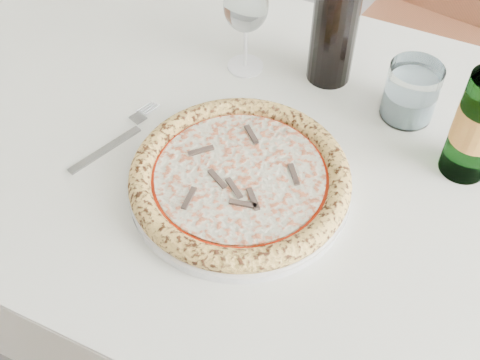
{
  "coord_description": "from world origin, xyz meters",
  "views": [
    {
      "loc": [
        0.46,
        -0.84,
        1.45
      ],
      "look_at": [
        0.16,
        -0.34,
        0.78
      ],
      "focal_mm": 45.0,
      "sensor_mm": 36.0,
      "label": 1
    }
  ],
  "objects_px": {
    "chair_far": "(449,17)",
    "tumbler": "(410,95)",
    "wine_bottle": "(337,11)",
    "dining_table": "(270,185)",
    "plate": "(240,185)",
    "wine_glass": "(246,9)",
    "pizza": "(240,177)"
  },
  "relations": [
    {
      "from": "chair_far",
      "to": "tumbler",
      "type": "relative_size",
      "value": 9.59
    },
    {
      "from": "chair_far",
      "to": "wine_bottle",
      "type": "relative_size",
      "value": 2.97
    },
    {
      "from": "dining_table",
      "to": "plate",
      "type": "height_order",
      "value": "plate"
    },
    {
      "from": "tumbler",
      "to": "plate",
      "type": "bearing_deg",
      "value": -118.38
    },
    {
      "from": "plate",
      "to": "dining_table",
      "type": "bearing_deg",
      "value": 90.0
    },
    {
      "from": "plate",
      "to": "tumbler",
      "type": "bearing_deg",
      "value": 61.62
    },
    {
      "from": "dining_table",
      "to": "plate",
      "type": "xyz_separation_m",
      "value": [
        -0.0,
        -0.1,
        0.1
      ]
    },
    {
      "from": "dining_table",
      "to": "chair_far",
      "type": "xyz_separation_m",
      "value": [
        0.07,
        0.84,
        -0.13
      ]
    },
    {
      "from": "dining_table",
      "to": "wine_glass",
      "type": "relative_size",
      "value": 8.58
    },
    {
      "from": "dining_table",
      "to": "plate",
      "type": "bearing_deg",
      "value": -90.0
    },
    {
      "from": "dining_table",
      "to": "wine_bottle",
      "type": "distance_m",
      "value": 0.31
    },
    {
      "from": "pizza",
      "to": "tumbler",
      "type": "relative_size",
      "value": 3.37
    },
    {
      "from": "dining_table",
      "to": "tumbler",
      "type": "distance_m",
      "value": 0.27
    },
    {
      "from": "wine_glass",
      "to": "plate",
      "type": "bearing_deg",
      "value": -60.85
    },
    {
      "from": "dining_table",
      "to": "tumbler",
      "type": "relative_size",
      "value": 15.02
    },
    {
      "from": "plate",
      "to": "wine_glass",
      "type": "bearing_deg",
      "value": 119.15
    },
    {
      "from": "tumbler",
      "to": "wine_bottle",
      "type": "distance_m",
      "value": 0.18
    },
    {
      "from": "chair_far",
      "to": "plate",
      "type": "xyz_separation_m",
      "value": [
        -0.07,
        -0.94,
        0.23
      ]
    },
    {
      "from": "pizza",
      "to": "chair_far",
      "type": "bearing_deg",
      "value": 85.69
    },
    {
      "from": "plate",
      "to": "pizza",
      "type": "distance_m",
      "value": 0.02
    },
    {
      "from": "pizza",
      "to": "wine_bottle",
      "type": "distance_m",
      "value": 0.32
    },
    {
      "from": "pizza",
      "to": "wine_glass",
      "type": "xyz_separation_m",
      "value": [
        -0.14,
        0.25,
        0.1
      ]
    },
    {
      "from": "chair_far",
      "to": "wine_bottle",
      "type": "distance_m",
      "value": 0.73
    },
    {
      "from": "plate",
      "to": "pizza",
      "type": "bearing_deg",
      "value": -161.69
    },
    {
      "from": "pizza",
      "to": "tumbler",
      "type": "height_order",
      "value": "tumbler"
    },
    {
      "from": "pizza",
      "to": "wine_bottle",
      "type": "bearing_deg",
      "value": 90.27
    },
    {
      "from": "plate",
      "to": "pizza",
      "type": "xyz_separation_m",
      "value": [
        -0.0,
        -0.0,
        0.02
      ]
    },
    {
      "from": "plate",
      "to": "tumbler",
      "type": "height_order",
      "value": "tumbler"
    },
    {
      "from": "plate",
      "to": "wine_glass",
      "type": "height_order",
      "value": "wine_glass"
    },
    {
      "from": "wine_glass",
      "to": "tumbler",
      "type": "distance_m",
      "value": 0.3
    },
    {
      "from": "wine_bottle",
      "to": "pizza",
      "type": "bearing_deg",
      "value": -89.73
    },
    {
      "from": "plate",
      "to": "wine_glass",
      "type": "xyz_separation_m",
      "value": [
        -0.14,
        0.25,
        0.11
      ]
    }
  ]
}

